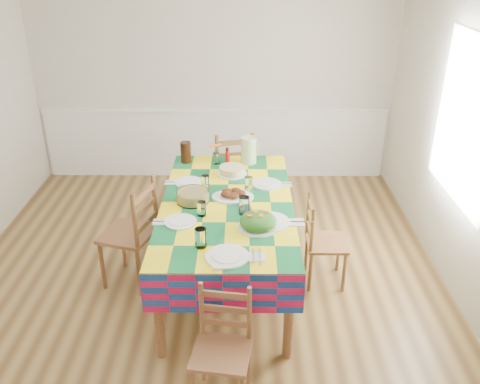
{
  "coord_description": "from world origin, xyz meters",
  "views": [
    {
      "loc": [
        0.38,
        -3.77,
        2.86
      ],
      "look_at": [
        0.35,
        0.07,
        0.94
      ],
      "focal_mm": 38.0,
      "sensor_mm": 36.0,
      "label": 1
    }
  ],
  "objects_px": {
    "meat_platter": "(233,195)",
    "chair_left": "(133,234)",
    "chair_near": "(222,349)",
    "green_pitcher": "(249,150)",
    "dining_table": "(227,211)",
    "chair_right": "(322,242)",
    "tea_pitcher": "(186,152)",
    "chair_far": "(232,173)"
  },
  "relations": [
    {
      "from": "chair_left",
      "to": "chair_right",
      "type": "distance_m",
      "value": 1.7
    },
    {
      "from": "tea_pitcher",
      "to": "chair_far",
      "type": "xyz_separation_m",
      "value": [
        0.45,
        0.45,
        -0.43
      ]
    },
    {
      "from": "dining_table",
      "to": "chair_right",
      "type": "distance_m",
      "value": 0.91
    },
    {
      "from": "chair_far",
      "to": "dining_table",
      "type": "bearing_deg",
      "value": 76.7
    },
    {
      "from": "dining_table",
      "to": "chair_near",
      "type": "xyz_separation_m",
      "value": [
        0.01,
        -1.34,
        -0.31
      ]
    },
    {
      "from": "dining_table",
      "to": "chair_far",
      "type": "relative_size",
      "value": 2.1
    },
    {
      "from": "meat_platter",
      "to": "green_pitcher",
      "type": "xyz_separation_m",
      "value": [
        0.15,
        0.79,
        0.11
      ]
    },
    {
      "from": "chair_near",
      "to": "chair_right",
      "type": "distance_m",
      "value": 1.59
    },
    {
      "from": "meat_platter",
      "to": "chair_near",
      "type": "distance_m",
      "value": 1.49
    },
    {
      "from": "meat_platter",
      "to": "chair_near",
      "type": "bearing_deg",
      "value": -91.64
    },
    {
      "from": "dining_table",
      "to": "green_pitcher",
      "type": "distance_m",
      "value": 0.92
    },
    {
      "from": "meat_platter",
      "to": "chair_left",
      "type": "height_order",
      "value": "chair_left"
    },
    {
      "from": "green_pitcher",
      "to": "chair_right",
      "type": "height_order",
      "value": "green_pitcher"
    },
    {
      "from": "chair_left",
      "to": "chair_right",
      "type": "height_order",
      "value": "chair_left"
    },
    {
      "from": "tea_pitcher",
      "to": "green_pitcher",
      "type": "bearing_deg",
      "value": -0.9
    },
    {
      "from": "green_pitcher",
      "to": "chair_left",
      "type": "bearing_deg",
      "value": -139.61
    },
    {
      "from": "green_pitcher",
      "to": "chair_near",
      "type": "bearing_deg",
      "value": -94.86
    },
    {
      "from": "green_pitcher",
      "to": "chair_right",
      "type": "xyz_separation_m",
      "value": [
        0.66,
        -0.87,
        -0.54
      ]
    },
    {
      "from": "meat_platter",
      "to": "chair_near",
      "type": "height_order",
      "value": "meat_platter"
    },
    {
      "from": "chair_left",
      "to": "chair_right",
      "type": "bearing_deg",
      "value": 106.84
    },
    {
      "from": "meat_platter",
      "to": "chair_right",
      "type": "height_order",
      "value": "meat_platter"
    },
    {
      "from": "dining_table",
      "to": "chair_left",
      "type": "relative_size",
      "value": 2.08
    },
    {
      "from": "tea_pitcher",
      "to": "chair_left",
      "type": "bearing_deg",
      "value": -114.23
    },
    {
      "from": "tea_pitcher",
      "to": "chair_far",
      "type": "bearing_deg",
      "value": 44.98
    },
    {
      "from": "meat_platter",
      "to": "chair_right",
      "type": "distance_m",
      "value": 0.92
    },
    {
      "from": "chair_left",
      "to": "tea_pitcher",
      "type": "bearing_deg",
      "value": 172.16
    },
    {
      "from": "dining_table",
      "to": "chair_right",
      "type": "height_order",
      "value": "chair_right"
    },
    {
      "from": "chair_far",
      "to": "chair_right",
      "type": "distance_m",
      "value": 1.58
    },
    {
      "from": "chair_near",
      "to": "chair_right",
      "type": "relative_size",
      "value": 1.01
    },
    {
      "from": "chair_right",
      "to": "meat_platter",
      "type": "bearing_deg",
      "value": 84.42
    },
    {
      "from": "green_pitcher",
      "to": "chair_far",
      "type": "distance_m",
      "value": 0.68
    },
    {
      "from": "meat_platter",
      "to": "tea_pitcher",
      "type": "height_order",
      "value": "tea_pitcher"
    },
    {
      "from": "chair_left",
      "to": "meat_platter",
      "type": "bearing_deg",
      "value": 112.54
    },
    {
      "from": "chair_near",
      "to": "chair_left",
      "type": "distance_m",
      "value": 1.58
    },
    {
      "from": "green_pitcher",
      "to": "chair_near",
      "type": "distance_m",
      "value": 2.28
    },
    {
      "from": "tea_pitcher",
      "to": "chair_near",
      "type": "xyz_separation_m",
      "value": [
        0.45,
        -2.22,
        -0.51
      ]
    },
    {
      "from": "green_pitcher",
      "to": "meat_platter",
      "type": "bearing_deg",
      "value": -100.58
    },
    {
      "from": "green_pitcher",
      "to": "tea_pitcher",
      "type": "bearing_deg",
      "value": 179.1
    },
    {
      "from": "green_pitcher",
      "to": "chair_left",
      "type": "distance_m",
      "value": 1.44
    },
    {
      "from": "meat_platter",
      "to": "chair_left",
      "type": "distance_m",
      "value": 0.96
    },
    {
      "from": "meat_platter",
      "to": "tea_pitcher",
      "type": "xyz_separation_m",
      "value": [
        -0.49,
        0.8,
        0.08
      ]
    },
    {
      "from": "chair_far",
      "to": "chair_near",
      "type": "bearing_deg",
      "value": 77.05
    }
  ]
}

